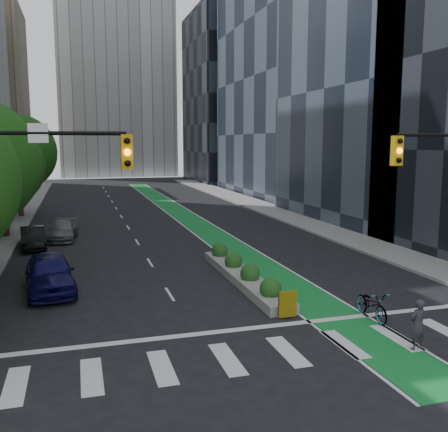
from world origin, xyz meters
TOP-DOWN VIEW (x-y plane):
  - ground at (0.00, 0.00)m, footprint 160.00×160.00m
  - sidewalk_left at (-11.80, 25.00)m, footprint 3.60×90.00m
  - sidewalk_right at (11.80, 25.00)m, footprint 3.60×90.00m
  - bike_lane_paint at (3.00, 30.00)m, footprint 2.20×70.00m
  - building_glass_far at (21.00, 45.00)m, footprint 14.00×24.00m
  - building_dark_end at (20.00, 68.00)m, footprint 14.00×18.00m
  - tree_midfar at (-11.00, 22.00)m, footprint 5.60×5.60m
  - tree_far at (-11.00, 32.00)m, footprint 6.60×6.60m
  - median_planter at (1.20, 7.04)m, footprint 1.20×10.26m
  - bicycle at (4.20, 0.85)m, footprint 0.81×2.12m
  - cyclist at (4.00, -2.00)m, footprint 0.67×0.51m
  - parked_car_left_near at (-7.49, 7.89)m, footprint 2.49×5.17m
  - parked_car_left_mid at (-8.94, 17.89)m, footprint 1.87×4.15m
  - parked_car_left_far at (-7.23, 20.24)m, footprint 2.22×4.51m

SIDE VIEW (x-z plane):
  - ground at x=0.00m, z-range 0.00..0.00m
  - bike_lane_paint at x=3.00m, z-range 0.00..0.01m
  - sidewalk_left at x=-11.80m, z-range 0.00..0.15m
  - sidewalk_right at x=11.80m, z-range 0.00..0.15m
  - median_planter at x=1.20m, z-range -0.18..0.92m
  - bicycle at x=4.20m, z-range 0.00..1.10m
  - parked_car_left_far at x=-7.23m, z-range 0.00..1.26m
  - parked_car_left_mid at x=-8.94m, z-range 0.00..1.32m
  - cyclist at x=4.00m, z-range 0.00..1.65m
  - parked_car_left_near at x=-7.49m, z-range 0.00..1.70m
  - tree_midfar at x=-11.00m, z-range 1.07..8.83m
  - tree_far at x=-11.00m, z-range 1.19..10.20m
  - building_dark_end at x=20.00m, z-range 0.00..28.00m
  - building_glass_far at x=21.00m, z-range 0.00..42.00m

